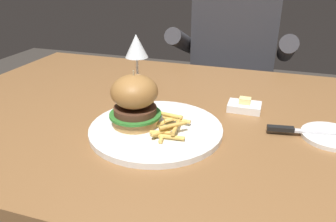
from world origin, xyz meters
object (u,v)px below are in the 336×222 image
burger_sandwich (135,100)px  table_knife (308,131)px  butter_dish (244,106)px  main_plate (156,129)px  bread_plate (331,136)px  diner_person (231,87)px  wine_glass (136,48)px

burger_sandwich → table_knife: bearing=12.9°
butter_dish → main_plate: bearing=-134.0°
main_plate → burger_sandwich: size_ratio=2.36×
main_plate → bread_plate: 0.40m
main_plate → table_knife: table_knife is taller
burger_sandwich → main_plate: bearing=1.1°
butter_dish → diner_person: bearing=99.9°
bread_plate → main_plate: bearing=-166.2°
table_knife → diner_person: bearing=109.5°
burger_sandwich → diner_person: (0.12, 0.85, -0.25)m
burger_sandwich → table_knife: 0.40m
butter_dish → diner_person: size_ratio=0.07×
burger_sandwich → butter_dish: size_ratio=1.53×
main_plate → wine_glass: wine_glass is taller
main_plate → diner_person: bearing=85.3°
wine_glass → diner_person: diner_person is taller
main_plate → wine_glass: 0.31m
butter_dish → wine_glass: bearing=170.8°
butter_dish → diner_person: 0.69m
main_plate → table_knife: 0.35m
main_plate → bread_plate: (0.39, 0.10, -0.00)m
table_knife → butter_dish: bearing=146.3°
wine_glass → butter_dish: size_ratio=2.01×
wine_glass → table_knife: bearing=-17.9°
wine_glass → table_knife: wine_glass is taller
wine_glass → bread_plate: size_ratio=1.33×
bread_plate → table_knife: 0.05m
wine_glass → diner_person: 0.71m
diner_person → burger_sandwich: bearing=-98.1°
diner_person → wine_glass: bearing=-110.1°
wine_glass → butter_dish: wine_glass is taller
butter_dish → diner_person: (-0.11, 0.65, -0.19)m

